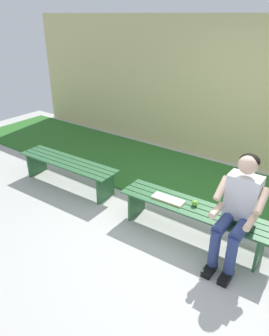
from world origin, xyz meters
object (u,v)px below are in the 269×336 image
(book_open, at_px, (168,199))
(bench_far, at_px, (68,167))
(person_seated, at_px, (238,208))
(apple, at_px, (195,203))
(bench_near, at_px, (193,213))

(book_open, bearing_deg, bench_far, -3.48)
(bench_far, distance_m, book_open, 1.85)
(bench_far, height_order, book_open, book_open)
(book_open, bearing_deg, person_seated, 174.92)
(apple, height_order, book_open, apple)
(bench_near, bearing_deg, bench_far, 0.00)
(book_open, bearing_deg, bench_near, -172.79)
(person_seated, distance_m, apple, 0.59)
(bench_near, distance_m, apple, 0.13)
(bench_near, relative_size, bench_far, 1.07)
(bench_far, height_order, apple, apple)
(apple, relative_size, book_open, 0.18)
(book_open, bearing_deg, apple, -168.41)
(person_seated, bearing_deg, book_open, -3.18)
(person_seated, xyz_separation_m, book_open, (0.85, -0.05, -0.24))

